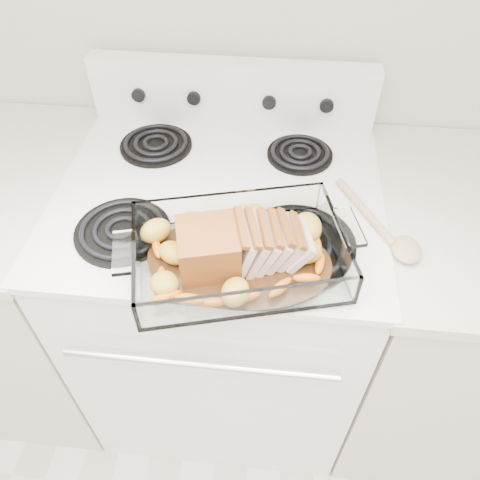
# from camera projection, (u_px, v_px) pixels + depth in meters

# --- Properties ---
(electric_range) EXTENTS (0.78, 0.70, 1.12)m
(electric_range) POSITION_uv_depth(u_px,v_px,m) (224.00, 302.00, 1.45)
(electric_range) COLOR white
(electric_range) RESTS_ON ground
(counter_left) EXTENTS (0.58, 0.68, 0.93)m
(counter_left) POSITION_uv_depth(u_px,v_px,m) (20.00, 287.00, 1.51)
(counter_left) COLOR beige
(counter_left) RESTS_ON ground
(counter_right) EXTENTS (0.58, 0.68, 0.93)m
(counter_right) POSITION_uv_depth(u_px,v_px,m) (442.00, 324.00, 1.41)
(counter_right) COLOR beige
(counter_right) RESTS_ON ground
(baking_dish) EXTENTS (0.41, 0.27, 0.08)m
(baking_dish) POSITION_uv_depth(u_px,v_px,m) (239.00, 257.00, 0.94)
(baking_dish) COLOR white
(baking_dish) RESTS_ON electric_range
(pork_roast) EXTENTS (0.26, 0.12, 0.09)m
(pork_roast) POSITION_uv_depth(u_px,v_px,m) (231.00, 245.00, 0.92)
(pork_roast) COLOR brown
(pork_roast) RESTS_ON baking_dish
(roast_vegetables) EXTENTS (0.37, 0.20, 0.05)m
(roast_vegetables) POSITION_uv_depth(u_px,v_px,m) (239.00, 240.00, 0.96)
(roast_vegetables) COLOR #D5640B
(roast_vegetables) RESTS_ON baking_dish
(wooden_spoon) EXTENTS (0.17, 0.25, 0.02)m
(wooden_spoon) POSITION_uv_depth(u_px,v_px,m) (387.00, 232.00, 1.01)
(wooden_spoon) COLOR tan
(wooden_spoon) RESTS_ON electric_range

